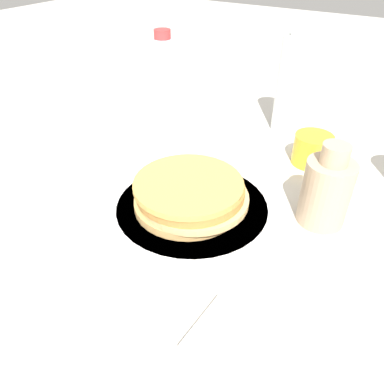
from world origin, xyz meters
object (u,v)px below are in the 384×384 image
(cream_jug, at_px, (326,190))
(water_bottle_near, at_px, (291,85))
(plate, at_px, (192,207))
(juice_glass, at_px, (312,149))
(pancake_stack, at_px, (190,194))
(water_bottle_far, at_px, (165,94))

(cream_jug, xyz_separation_m, water_bottle_near, (-0.18, 0.31, 0.05))
(plate, height_order, juice_glass, juice_glass)
(juice_glass, bearing_deg, water_bottle_near, 130.02)
(plate, distance_m, juice_glass, 0.30)
(pancake_stack, distance_m, cream_jug, 0.23)
(pancake_stack, distance_m, juice_glass, 0.31)
(juice_glass, xyz_separation_m, water_bottle_near, (-0.11, 0.13, 0.08))
(plate, relative_size, pancake_stack, 1.45)
(juice_glass, xyz_separation_m, cream_jug, (0.07, -0.18, 0.03))
(plate, bearing_deg, juice_glass, 64.90)
(plate, xyz_separation_m, pancake_stack, (-0.00, -0.01, 0.03))
(water_bottle_near, distance_m, water_bottle_far, 0.30)
(water_bottle_far, bearing_deg, water_bottle_near, 46.43)
(cream_jug, bearing_deg, juice_glass, 112.24)
(cream_jug, bearing_deg, water_bottle_near, 120.36)
(plate, relative_size, cream_jug, 1.99)
(plate, height_order, cream_jug, cream_jug)
(plate, height_order, pancake_stack, pancake_stack)
(pancake_stack, relative_size, cream_jug, 1.37)
(plate, bearing_deg, water_bottle_near, 86.71)
(cream_jug, height_order, water_bottle_near, water_bottle_near)
(juice_glass, height_order, cream_jug, cream_jug)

